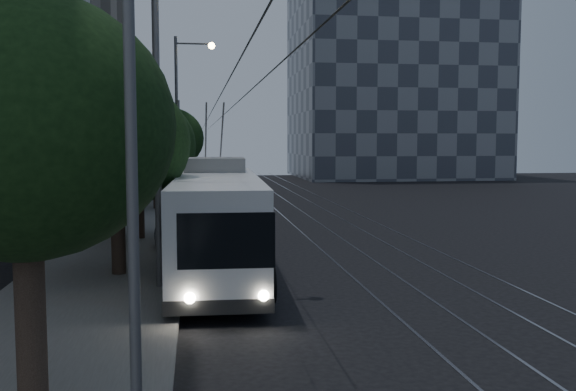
# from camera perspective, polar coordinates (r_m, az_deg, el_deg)

# --- Properties ---
(ground) EXTENTS (120.00, 120.00, 0.00)m
(ground) POSITION_cam_1_polar(r_m,az_deg,el_deg) (18.79, 6.17, -8.38)
(ground) COLOR black
(ground) RESTS_ON ground
(sidewalk) EXTENTS (5.00, 90.00, 0.15)m
(sidewalk) POSITION_cam_1_polar(r_m,az_deg,el_deg) (38.06, -12.51, -1.55)
(sidewalk) COLOR slate
(sidewalk) RESTS_ON ground
(tram_rails) EXTENTS (4.52, 90.00, 0.02)m
(tram_rails) POSITION_cam_1_polar(r_m,az_deg,el_deg) (38.60, 2.46, -1.45)
(tram_rails) COLOR gray
(tram_rails) RESTS_ON ground
(overhead_wires) EXTENTS (2.23, 90.00, 6.00)m
(overhead_wires) POSITION_cam_1_polar(r_m,az_deg,el_deg) (37.72, -8.78, 3.62)
(overhead_wires) COLOR black
(overhead_wires) RESTS_ON ground
(building_distant_right) EXTENTS (22.00, 18.00, 24.00)m
(building_distant_right) POSITION_cam_1_polar(r_m,az_deg,el_deg) (76.51, 9.23, 10.68)
(building_distant_right) COLOR #3C414C
(building_distant_right) RESTS_ON ground
(trolleybus) EXTENTS (2.95, 12.38, 5.63)m
(trolleybus) POSITION_cam_1_polar(r_m,az_deg,el_deg) (20.80, -6.26, -2.33)
(trolleybus) COLOR silver
(trolleybus) RESTS_ON ground
(pickup_silver) EXTENTS (4.22, 6.68, 1.72)m
(pickup_silver) POSITION_cam_1_polar(r_m,az_deg,el_deg) (26.98, -7.53, -2.46)
(pickup_silver) COLOR #AFB3B7
(pickup_silver) RESTS_ON ground
(car_white_a) EXTENTS (2.63, 4.69, 1.51)m
(car_white_a) POSITION_cam_1_polar(r_m,az_deg,el_deg) (31.91, -7.62, -1.49)
(car_white_a) COLOR #BABBBF
(car_white_a) RESTS_ON ground
(car_white_b) EXTENTS (3.71, 5.81, 1.57)m
(car_white_b) POSITION_cam_1_polar(r_m,az_deg,el_deg) (41.27, -7.74, 0.01)
(car_white_b) COLOR white
(car_white_b) RESTS_ON ground
(car_white_c) EXTENTS (2.34, 4.01, 1.25)m
(car_white_c) POSITION_cam_1_polar(r_m,az_deg,el_deg) (43.66, -7.76, 0.07)
(car_white_c) COLOR silver
(car_white_c) RESTS_ON ground
(car_white_d) EXTENTS (2.39, 3.87, 1.23)m
(car_white_d) POSITION_cam_1_polar(r_m,az_deg,el_deg) (50.39, -5.99, 0.73)
(car_white_d) COLOR silver
(car_white_d) RESTS_ON ground
(tree_0) EXTENTS (4.34, 4.34, 6.49)m
(tree_0) POSITION_cam_1_polar(r_m,az_deg,el_deg) (10.01, -22.43, 5.60)
(tree_0) COLOR black
(tree_0) RESTS_ON ground
(tree_1) EXTENTS (4.56, 4.56, 6.29)m
(tree_1) POSITION_cam_1_polar(r_m,az_deg,el_deg) (20.52, -15.03, 4.50)
(tree_1) COLOR black
(tree_1) RESTS_ON ground
(tree_2) EXTENTS (4.89, 4.89, 6.24)m
(tree_2) POSITION_cam_1_polar(r_m,az_deg,el_deg) (27.86, -13.20, 4.23)
(tree_2) COLOR black
(tree_2) RESTS_ON ground
(tree_3) EXTENTS (4.72, 4.72, 6.38)m
(tree_3) POSITION_cam_1_polar(r_m,az_deg,el_deg) (39.78, -11.66, 4.75)
(tree_3) COLOR black
(tree_3) RESTS_ON ground
(tree_4) EXTENTS (5.00, 5.00, 6.67)m
(tree_4) POSITION_cam_1_polar(r_m,az_deg,el_deg) (47.66, -10.50, 5.00)
(tree_4) COLOR black
(tree_4) RESTS_ON ground
(tree_5) EXTENTS (4.52, 4.52, 6.24)m
(tree_5) POSITION_cam_1_polar(r_m,az_deg,el_deg) (52.93, -10.26, 4.76)
(tree_5) COLOR black
(tree_5) RESTS_ON ground
(streetlamp_near) EXTENTS (2.39, 0.44, 9.86)m
(streetlamp_near) POSITION_cam_1_polar(r_m,az_deg,el_deg) (18.50, -10.34, 9.90)
(streetlamp_near) COLOR #5E5E61
(streetlamp_near) RESTS_ON ground
(streetlamp_far) EXTENTS (2.62, 0.44, 10.97)m
(streetlamp_far) POSITION_cam_1_polar(r_m,az_deg,el_deg) (42.69, -9.30, 7.91)
(streetlamp_far) COLOR #5E5E61
(streetlamp_far) RESTS_ON ground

